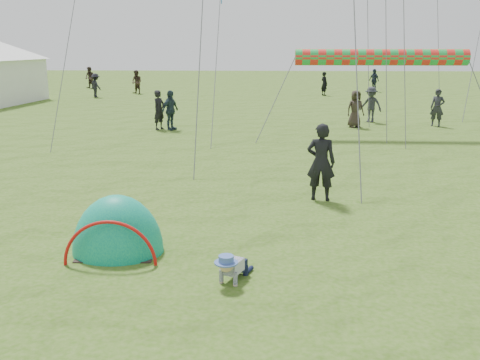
{
  "coord_description": "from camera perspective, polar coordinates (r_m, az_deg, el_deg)",
  "views": [
    {
      "loc": [
        0.59,
        -7.77,
        3.58
      ],
      "look_at": [
        0.07,
        2.41,
        1.0
      ],
      "focal_mm": 40.0,
      "sensor_mm": 36.0,
      "label": 1
    }
  ],
  "objects": [
    {
      "name": "crowd_person_1",
      "position": [
        47.72,
        -15.72,
        10.47
      ],
      "size": [
        1.1,
        1.03,
        1.8
      ],
      "primitive_type": "imported",
      "rotation": [
        0.0,
        0.0,
        5.76
      ],
      "color": "#322623",
      "rests_on": "ground"
    },
    {
      "name": "crowd_person_9",
      "position": [
        26.32,
        13.79,
        7.82
      ],
      "size": [
        1.24,
        1.12,
        1.67
      ],
      "primitive_type": "imported",
      "rotation": [
        0.0,
        0.0,
        5.68
      ],
      "color": "#272931",
      "rests_on": "ground"
    },
    {
      "name": "popup_tent",
      "position": [
        9.85,
        -12.82,
        -7.47
      ],
      "size": [
        1.66,
        1.39,
        2.09
      ],
      "primitive_type": "ellipsoid",
      "rotation": [
        0.0,
        0.0,
        0.04
      ],
      "color": "#027073",
      "rests_on": "ground"
    },
    {
      "name": "crowd_person_4",
      "position": [
        24.48,
        12.2,
        7.42
      ],
      "size": [
        0.92,
        0.73,
        1.64
      ],
      "primitive_type": "imported",
      "rotation": [
        0.0,
        0.0,
        0.29
      ],
      "color": "#2F2720",
      "rests_on": "ground"
    },
    {
      "name": "crowd_person_7",
      "position": [
        41.57,
        -10.95,
        10.23
      ],
      "size": [
        1.06,
        0.98,
        1.74
      ],
      "primitive_type": "imported",
      "rotation": [
        0.0,
        0.0,
        5.79
      ],
      "color": "#3A2A23",
      "rests_on": "ground"
    },
    {
      "name": "crowd_person_6",
      "position": [
        25.84,
        20.3,
        7.25
      ],
      "size": [
        0.72,
        0.62,
        1.67
      ],
      "primitive_type": "imported",
      "rotation": [
        0.0,
        0.0,
        5.85
      ],
      "color": "#25262C",
      "rests_on": "ground"
    },
    {
      "name": "rainbow_tube_kite",
      "position": [
        22.23,
        14.78,
        12.55
      ],
      "size": [
        6.71,
        0.64,
        0.64
      ],
      "primitive_type": "cylinder",
      "rotation": [
        0.0,
        1.57,
        0.0
      ],
      "color": "red"
    },
    {
      "name": "crowd_person_0",
      "position": [
        39.84,
        8.98,
        10.11
      ],
      "size": [
        0.66,
        0.74,
        1.7
      ],
      "primitive_type": "imported",
      "rotation": [
        0.0,
        0.0,
        2.09
      ],
      "color": "black",
      "rests_on": "ground"
    },
    {
      "name": "crowd_person_2",
      "position": [
        23.36,
        -7.45,
        7.39
      ],
      "size": [
        0.84,
        1.08,
        1.7
      ],
      "primitive_type": "imported",
      "rotation": [
        0.0,
        0.0,
        1.07
      ],
      "color": "#273743",
      "rests_on": "ground"
    },
    {
      "name": "standing_adult",
      "position": [
        12.65,
        8.63,
        1.9
      ],
      "size": [
        0.73,
        0.55,
        1.83
      ],
      "primitive_type": "imported",
      "rotation": [
        0.0,
        0.0,
        2.97
      ],
      "color": "black",
      "rests_on": "ground"
    },
    {
      "name": "crowd_person_8",
      "position": [
        43.93,
        14.09,
        10.28
      ],
      "size": [
        0.91,
        1.11,
        1.76
      ],
      "primitive_type": "imported",
      "rotation": [
        0.0,
        0.0,
        5.26
      ],
      "color": "#222B3E",
      "rests_on": "ground"
    },
    {
      "name": "crowd_person_3",
      "position": [
        39.29,
        -15.13,
        9.71
      ],
      "size": [
        1.19,
        1.19,
        1.65
      ],
      "primitive_type": "imported",
      "rotation": [
        0.0,
        0.0,
        2.37
      ],
      "color": "black",
      "rests_on": "ground"
    },
    {
      "name": "crowd_person_12",
      "position": [
        23.57,
        -8.62,
        7.4
      ],
      "size": [
        0.65,
        0.74,
        1.7
      ],
      "primitive_type": "imported",
      "rotation": [
        0.0,
        0.0,
        1.06
      ],
      "color": "black",
      "rests_on": "ground"
    },
    {
      "name": "crawling_toddler",
      "position": [
        8.38,
        -0.88,
        -9.18
      ],
      "size": [
        0.69,
        0.79,
        0.51
      ],
      "primitive_type": null,
      "rotation": [
        0.0,
        0.0,
        -0.41
      ],
      "color": "black",
      "rests_on": "ground"
    },
    {
      "name": "ground",
      "position": [
        8.57,
        -1.34,
        -10.48
      ],
      "size": [
        140.0,
        140.0,
        0.0
      ],
      "primitive_type": "plane",
      "color": "#2E570C"
    }
  ]
}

